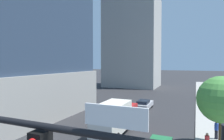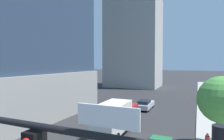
# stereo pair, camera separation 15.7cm
# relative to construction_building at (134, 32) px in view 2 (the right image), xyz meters

# --- Properties ---
(construction_building) EXTENTS (18.09, 18.96, 38.52)m
(construction_building) POSITION_rel_construction_building_xyz_m (0.00, 0.00, 0.00)
(construction_building) COLOR #B2AFA8
(construction_building) RESTS_ON ground
(street_tree) EXTENTS (3.89, 3.89, 5.91)m
(street_tree) POSITION_rel_construction_building_xyz_m (19.83, -39.36, -12.46)
(street_tree) COLOR brown
(street_tree) RESTS_ON sidewalk
(car_silver) EXTENTS (1.88, 4.73, 1.44)m
(car_silver) POSITION_rel_construction_building_xyz_m (10.56, -27.95, -15.82)
(car_silver) COLOR #B7B7BC
(car_silver) RESTS_ON ground
(box_truck) EXTENTS (2.31, 7.61, 3.26)m
(box_truck) POSITION_rel_construction_building_xyz_m (10.56, -39.82, -14.74)
(box_truck) COLOR #B21E1E
(box_truck) RESTS_ON ground
(pedestrian_blue_shirt) EXTENTS (0.34, 0.34, 1.66)m
(pedestrian_blue_shirt) POSITION_rel_construction_building_xyz_m (19.66, -37.53, -15.57)
(pedestrian_blue_shirt) COLOR black
(pedestrian_blue_shirt) RESTS_ON sidewalk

